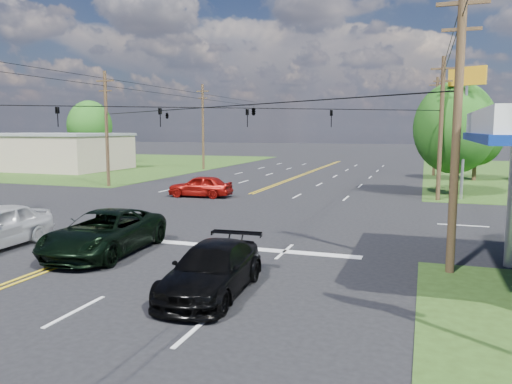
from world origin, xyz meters
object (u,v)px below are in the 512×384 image
(pole_left_far, at_px, (203,126))
(pickup_dkgreen, at_px, (104,233))
(tree_right_a, at_px, (455,128))
(tree_far_l, at_px, (90,126))
(suv_black, at_px, (212,270))
(tree_right_b, at_px, (476,135))
(pole_ne, at_px, (441,127))
(pole_nw, at_px, (107,127))
(pole_right_far, at_px, (436,125))
(pole_se, at_px, (457,125))
(retail_nw, at_px, (52,153))

(pole_left_far, xyz_separation_m, pickup_dkgreen, (13.50, -38.48, -4.34))
(pole_left_far, distance_m, tree_right_a, 31.39)
(tree_far_l, xyz_separation_m, suv_black, (38.33, -45.52, -4.47))
(pole_left_far, distance_m, tree_right_b, 29.79)
(pole_ne, distance_m, tree_right_b, 15.42)
(tree_right_b, bearing_deg, pole_nw, -153.05)
(suv_black, bearing_deg, pole_nw, 127.56)
(pickup_dkgreen, bearing_deg, pole_right_far, 68.04)
(pole_nw, height_order, tree_right_a, pole_nw)
(pole_right_far, relative_size, pickup_dkgreen, 1.67)
(tree_right_b, bearing_deg, pole_se, -96.05)
(pole_left_far, bearing_deg, pickup_dkgreen, -70.67)
(pickup_dkgreen, bearing_deg, pole_nw, 120.75)
(pole_ne, bearing_deg, tree_right_b, 76.87)
(pole_se, bearing_deg, pickup_dkgreen, -173.23)
(pole_left_far, relative_size, tree_right_a, 1.22)
(pole_left_far, distance_m, tree_far_l, 19.42)
(tree_right_b, bearing_deg, pickup_dkgreen, -114.89)
(pole_right_far, relative_size, suv_black, 2.00)
(pole_right_far, bearing_deg, retail_nw, -172.06)
(pole_ne, bearing_deg, pole_right_far, 90.00)
(pole_nw, height_order, pole_right_far, pole_right_far)
(retail_nw, relative_size, tree_right_b, 2.26)
(pole_nw, xyz_separation_m, suv_black, (19.33, -22.52, -4.19))
(pole_se, distance_m, pole_ne, 18.00)
(tree_far_l, bearing_deg, pickup_dkgreen, -52.58)
(tree_right_b, height_order, suv_black, tree_right_b)
(pole_ne, xyz_separation_m, pickup_dkgreen, (-12.50, -19.48, -4.08))
(pole_right_far, height_order, tree_far_l, pole_right_far)
(retail_nw, height_order, pole_left_far, pole_left_far)
(pole_nw, xyz_separation_m, tree_far_l, (-19.00, 23.00, 0.28))
(tree_right_b, distance_m, suv_black, 39.03)
(pole_left_far, bearing_deg, retail_nw, -160.56)
(retail_nw, relative_size, pole_left_far, 1.60)
(pole_se, height_order, pickup_dkgreen, pole_se)
(pole_se, xyz_separation_m, pole_right_far, (0.00, 37.00, 0.25))
(tree_right_b, height_order, tree_far_l, tree_far_l)
(retail_nw, height_order, tree_right_b, tree_right_b)
(pole_left_far, height_order, tree_right_b, pole_left_far)
(pole_ne, height_order, pickup_dkgreen, pole_ne)
(pole_ne, xyz_separation_m, tree_right_b, (3.50, 15.00, -0.70))
(pole_se, relative_size, tree_far_l, 1.09)
(pole_left_far, distance_m, pickup_dkgreen, 41.01)
(pole_ne, bearing_deg, tree_right_a, 71.57)
(tree_right_b, bearing_deg, pole_ne, -103.13)
(tree_far_l, bearing_deg, pole_se, -42.34)
(pole_ne, bearing_deg, pickup_dkgreen, -122.68)
(retail_nw, distance_m, pole_left_far, 18.30)
(tree_right_b, bearing_deg, pole_right_far, 131.19)
(tree_right_a, relative_size, pickup_dkgreen, 1.37)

